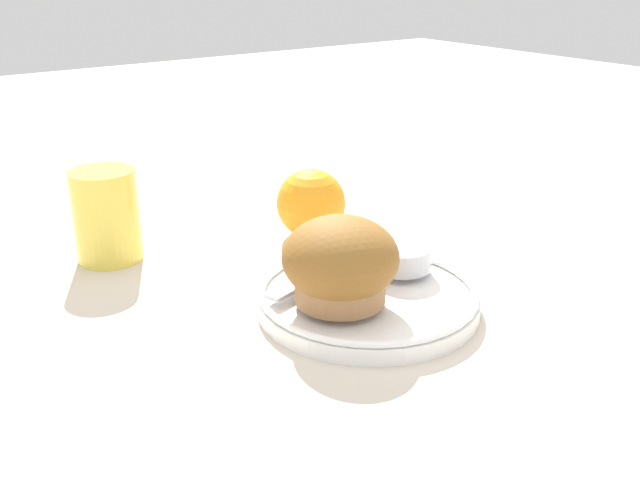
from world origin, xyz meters
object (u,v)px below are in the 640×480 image
(butter_knife, at_px, (329,268))
(juice_glass, at_px, (106,216))
(orange_fruit, at_px, (311,203))
(muffin, at_px, (340,263))

(butter_knife, relative_size, juice_glass, 1.68)
(juice_glass, bearing_deg, butter_knife, -53.97)
(butter_knife, height_order, juice_glass, juice_glass)
(orange_fruit, relative_size, juice_glass, 0.80)
(orange_fruit, bearing_deg, juice_glass, 161.40)
(orange_fruit, height_order, juice_glass, juice_glass)
(butter_knife, xyz_separation_m, juice_glass, (-0.14, 0.19, 0.02))
(muffin, xyz_separation_m, butter_knife, (0.03, 0.05, -0.03))
(muffin, relative_size, orange_fruit, 1.29)
(butter_knife, distance_m, juice_glass, 0.23)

